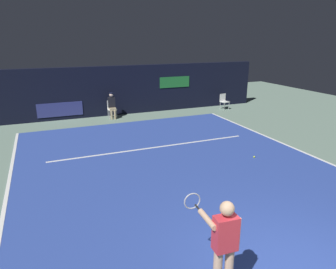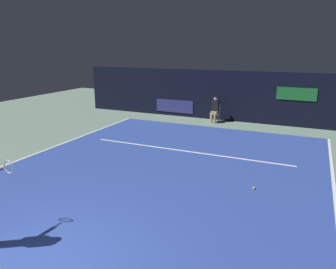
{
  "view_description": "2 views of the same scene",
  "coord_description": "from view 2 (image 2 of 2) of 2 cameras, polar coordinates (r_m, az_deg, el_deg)",
  "views": [
    {
      "loc": [
        -3.72,
        -3.13,
        3.99
      ],
      "look_at": [
        -0.09,
        5.66,
        1.02
      ],
      "focal_mm": 33.13,
      "sensor_mm": 36.0,
      "label": 1
    },
    {
      "loc": [
        4.06,
        -3.32,
        3.77
      ],
      "look_at": [
        -0.1,
        5.86,
        1.01
      ],
      "focal_mm": 34.41,
      "sensor_mm": 36.0,
      "label": 2
    }
  ],
  "objects": [
    {
      "name": "ground_plane",
      "position": [
        10.12,
        -1.18,
        -6.54
      ],
      "size": [
        31.9,
        31.9,
        0.0
      ],
      "primitive_type": "plane",
      "color": "slate"
    },
    {
      "name": "court_surface",
      "position": [
        10.12,
        -1.18,
        -6.51
      ],
      "size": [
        9.85,
        12.29,
        0.01
      ],
      "primitive_type": "cube",
      "color": "#2D479E",
      "rests_on": "ground"
    },
    {
      "name": "line_sideline_left",
      "position": [
        9.3,
        27.56,
        -10.34
      ],
      "size": [
        0.1,
        12.29,
        0.01
      ],
      "primitive_type": "cube",
      "color": "white",
      "rests_on": "court_surface"
    },
    {
      "name": "line_sideline_right",
      "position": [
        12.87,
        -21.19,
        -2.71
      ],
      "size": [
        0.1,
        12.29,
        0.01
      ],
      "primitive_type": "cube",
      "color": "white",
      "rests_on": "court_surface"
    },
    {
      "name": "line_service",
      "position": [
        11.98,
        3.26,
        -2.97
      ],
      "size": [
        7.68,
        0.1,
        0.01
      ],
      "primitive_type": "cube",
      "color": "white",
      "rests_on": "court_surface"
    },
    {
      "name": "back_wall",
      "position": [
        17.16,
        10.46,
        6.79
      ],
      "size": [
        16.74,
        0.33,
        2.6
      ],
      "color": "black",
      "rests_on": "ground"
    },
    {
      "name": "line_judge_on_chair",
      "position": [
        16.65,
        8.32,
        4.49
      ],
      "size": [
        0.45,
        0.54,
        1.32
      ],
      "color": "white",
      "rests_on": "ground"
    },
    {
      "name": "tennis_ball",
      "position": [
        9.19,
        14.99,
        -9.14
      ],
      "size": [
        0.07,
        0.07,
        0.07
      ],
      "primitive_type": "sphere",
      "color": "#CCE033",
      "rests_on": "court_surface"
    }
  ]
}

